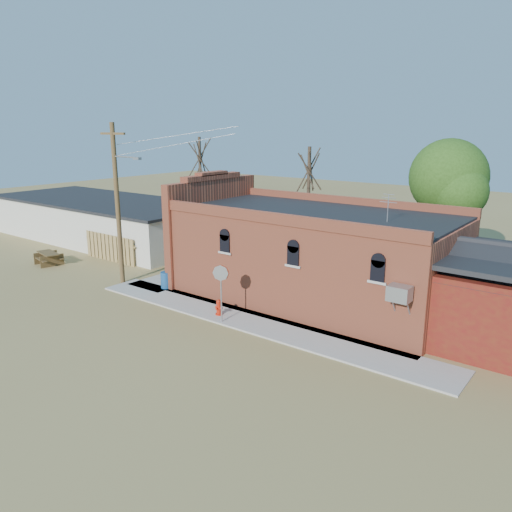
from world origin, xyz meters
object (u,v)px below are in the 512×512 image
Objects in this scene: brick_bar at (308,254)px; utility_pole at (118,201)px; stop_sign at (221,278)px; fire_hydrant at (219,307)px; trash_barrel at (166,280)px; picnic_table at (49,257)px.

brick_bar is 1.82× the size of utility_pole.
stop_sign is (-1.20, -5.49, -0.19)m from brick_bar.
brick_bar is 5.60m from fire_hydrant.
trash_barrel is (-6.94, -3.59, -1.81)m from brick_bar.
brick_bar reaches higher than stop_sign.
utility_pole reaches higher than trash_barrel.
picnic_table is (-15.69, 0.80, -1.62)m from stop_sign.
utility_pole is at bearing 168.41° from stop_sign.
utility_pole is at bearing 14.88° from picnic_table.
fire_hydrant is at bearing -110.91° from brick_bar.
picnic_table is (-15.01, 0.23, 0.07)m from fire_hydrant.
picnic_table is at bearing -176.75° from utility_pole.
brick_bar is at bearing 27.31° from trash_barrel.
utility_pole is at bearing 152.05° from fire_hydrant.
picnic_table is (-16.89, -4.70, -1.81)m from brick_bar.
brick_bar reaches higher than trash_barrel.
stop_sign is at bearing 8.72° from picnic_table.
utility_pole is 4.10× the size of picnic_table.
brick_bar is at bearing 74.00° from stop_sign.
brick_bar is 21.51× the size of fire_hydrant.
utility_pole is at bearing -166.00° from trash_barrel.
fire_hydrant is 0.35× the size of picnic_table.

